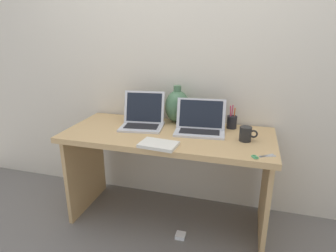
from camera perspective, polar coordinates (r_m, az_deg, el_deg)
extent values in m
plane|color=slate|center=(2.42, 0.00, -17.76)|extent=(6.00, 6.00, 0.00)
cube|color=beige|center=(2.31, 2.56, 12.71)|extent=(4.40, 0.04, 2.40)
cube|color=tan|center=(2.08, 0.00, -1.82)|extent=(1.50, 0.65, 0.04)
cube|color=tan|center=(2.50, -15.95, -8.03)|extent=(0.03, 0.55, 0.69)
cube|color=tan|center=(2.18, 18.70, -12.61)|extent=(0.03, 0.55, 0.69)
cube|color=silver|center=(2.19, -5.20, -0.13)|extent=(0.34, 0.30, 0.01)
cube|color=black|center=(2.18, -5.20, 0.10)|extent=(0.27, 0.19, 0.00)
cube|color=silver|center=(2.23, -4.75, 3.72)|extent=(0.32, 0.12, 0.24)
cube|color=black|center=(2.23, -4.75, 3.72)|extent=(0.28, 0.11, 0.21)
cube|color=silver|center=(2.07, 6.26, -1.22)|extent=(0.37, 0.26, 0.01)
cube|color=black|center=(2.07, 6.27, -0.98)|extent=(0.30, 0.16, 0.00)
cube|color=silver|center=(2.11, 6.55, 2.42)|extent=(0.36, 0.11, 0.22)
cube|color=black|center=(2.11, 6.55, 2.42)|extent=(0.32, 0.10, 0.19)
ellipsoid|color=#47704C|center=(2.28, 1.84, 3.90)|extent=(0.19, 0.19, 0.26)
cylinder|color=#47704C|center=(2.25, 1.88, 7.42)|extent=(0.06, 0.06, 0.05)
cube|color=silver|center=(1.84, -1.89, -3.69)|extent=(0.25, 0.18, 0.02)
cylinder|color=black|center=(1.98, 15.09, -1.51)|extent=(0.08, 0.08, 0.10)
torus|color=black|center=(1.97, 16.60, -1.51)|extent=(0.06, 0.01, 0.06)
cylinder|color=black|center=(2.21, 12.54, 0.76)|extent=(0.07, 0.07, 0.09)
cylinder|color=orange|center=(2.19, 13.01, 1.94)|extent=(0.01, 0.03, 0.13)
cylinder|color=#D83359|center=(2.20, 12.55, 2.23)|extent=(0.01, 0.01, 0.15)
cylinder|color=#D83359|center=(2.19, 12.28, 2.07)|extent=(0.02, 0.02, 0.14)
cube|color=#B7B7BC|center=(1.80, 18.98, -5.58)|extent=(0.09, 0.07, 0.00)
cube|color=#B7B7BC|center=(1.79, 19.12, -5.68)|extent=(0.10, 0.05, 0.00)
torus|color=#4CA566|center=(1.75, 17.00, -6.01)|extent=(0.03, 0.04, 0.01)
torus|color=#4CA566|center=(1.76, 16.71, -5.77)|extent=(0.03, 0.04, 0.01)
cube|color=white|center=(2.24, 2.50, -20.88)|extent=(0.07, 0.07, 0.03)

